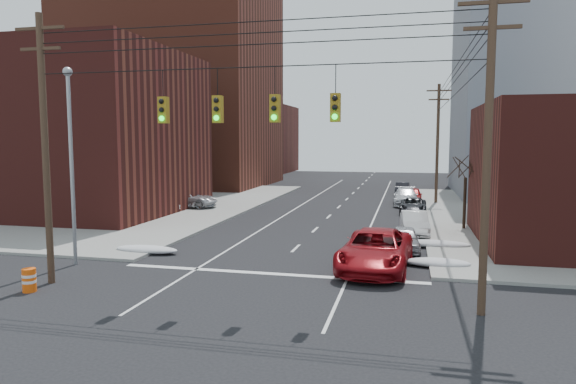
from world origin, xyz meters
The scene contains 28 objects.
ground centered at (0.00, 0.00, 0.00)m, with size 160.00×160.00×0.00m, color black.
sidewalk_nw centered at (-27.00, 27.00, 0.07)m, with size 40.00×40.00×0.15m, color gray.
building_brick_tall centered at (-24.00, 48.00, 15.00)m, with size 24.00×20.00×30.00m, color brown.
building_brick_near centered at (-22.00, 22.00, 6.50)m, with size 20.00×16.00×13.00m, color #521C18.
building_brick_far centered at (-26.00, 74.00, 6.00)m, with size 22.00×18.00×12.00m, color #521C18.
building_office centered at (22.00, 44.00, 12.50)m, with size 22.00×20.00×25.00m, color gray.
building_glass centered at (24.00, 70.00, 11.00)m, with size 20.00×18.00×22.00m, color gray.
utility_pole_left centered at (-8.50, 3.00, 5.78)m, with size 2.20×0.28×11.00m.
utility_pole_right centered at (8.50, 3.00, 5.78)m, with size 2.20×0.28×11.00m.
utility_pole_far centered at (8.50, 34.00, 5.78)m, with size 2.20×0.28×11.00m.
traffic_signals centered at (0.10, 2.97, 7.17)m, with size 17.00×0.42×2.02m.
street_light centered at (-9.50, 6.00, 5.54)m, with size 0.44×0.44×9.32m.
bare_tree centered at (9.59, 20.00, 2.32)m, with size 2.09×2.20×4.93m.
snow_nw centered at (-7.40, 9.00, 0.21)m, with size 3.50×1.08×0.42m, color silver.
snow_ne centered at (7.40, 9.50, 0.21)m, with size 3.00×1.08×0.42m, color silver.
snow_east_far centered at (7.40, 14.00, 0.21)m, with size 4.00×1.08×0.42m, color silver.
red_pickup centered at (4.57, 8.37, 0.91)m, with size 3.02×6.55×1.82m, color maroon.
parked_car_a centered at (5.86, 12.84, 0.64)m, with size 1.52×3.78×1.29m, color #A7A6AB.
parked_car_b centered at (6.40, 17.65, 0.73)m, with size 1.55×4.45×1.47m, color silver.
parked_car_c centered at (6.40, 27.43, 0.63)m, with size 2.08×4.52×1.25m, color black.
parked_car_d centered at (5.78, 32.48, 0.78)m, with size 2.17×5.35×1.55m, color silver.
parked_car_e centered at (6.38, 34.13, 0.73)m, with size 1.74×4.31×1.47m, color maroon.
parked_car_f centered at (5.36, 41.70, 0.66)m, with size 1.39×4.00×1.32m, color black.
lot_car_a centered at (-14.38, 22.75, 0.91)m, with size 1.61×4.63×1.52m, color silver.
lot_car_b centered at (-12.48, 25.54, 0.86)m, with size 2.34×5.08×1.41m, color #B7B7BC.
lot_car_c centered at (-18.84, 21.61, 0.91)m, with size 2.14×5.25×1.52m, color black.
lot_car_d centered at (-18.81, 28.47, 0.84)m, with size 1.64×4.07×1.39m, color #A9A9AE.
construction_barrel centered at (-8.50, 1.71, 0.48)m, with size 0.68×0.68×0.93m.
Camera 1 is at (5.95, -15.15, 5.99)m, focal length 32.00 mm.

